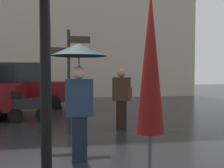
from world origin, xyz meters
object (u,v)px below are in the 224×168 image
Objects in this scene: folded_patio_umbrella_far at (150,77)px; street_signpost at (69,71)px; parked_car_left at (23,86)px; parked_scooter at (28,105)px; pedestrian_with_umbrella at (79,70)px; pedestrian_with_bag at (122,95)px.

folded_patio_umbrella_far is 0.90× the size of street_signpost.
street_signpost reaches higher than parked_car_left.
parked_car_left is at bearing 111.30° from parked_scooter.
street_signpost is (1.35, -1.67, 1.10)m from parked_scooter.
street_signpost is (-0.20, 2.14, 0.01)m from pedestrian_with_umbrella.
folded_patio_umbrella_far is at bearing -132.14° from pedestrian_with_umbrella.
pedestrian_with_umbrella is 2.15m from street_signpost.
pedestrian_with_bag is 0.63× the size of street_signpost.
pedestrian_with_umbrella reaches higher than parked_car_left.
pedestrian_with_bag is at bearing -18.51° from parked_scooter.
parked_scooter is at bearing 60.07° from pedestrian_with_bag.
pedestrian_with_bag is (1.25, 2.37, -0.68)m from pedestrian_with_umbrella.
folded_patio_umbrella_far is 4.22m from street_signpost.
parked_car_left is at bearing 107.84° from folded_patio_umbrella_far.
pedestrian_with_umbrella is at bearing -84.55° from street_signpost.
folded_patio_umbrella_far is 0.58× the size of parked_car_left.
pedestrian_with_umbrella reaches higher than parked_scooter.
pedestrian_with_bag is 1.29× the size of parked_scooter.
parked_scooter is 0.48× the size of street_signpost.
street_signpost is (-1.45, -0.23, 0.69)m from pedestrian_with_bag.
parked_car_left is (-3.04, 9.45, -0.53)m from folded_patio_umbrella_far.
parked_scooter is (-2.23, 5.80, -0.99)m from folded_patio_umbrella_far.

